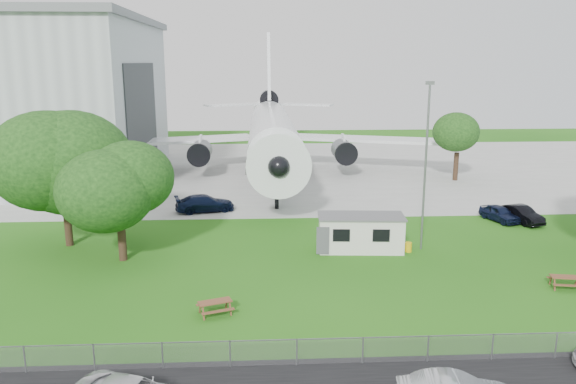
{
  "coord_description": "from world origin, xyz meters",
  "views": [
    {
      "loc": [
        -3.6,
        -32.42,
        13.41
      ],
      "look_at": [
        -1.49,
        8.0,
        4.0
      ],
      "focal_mm": 35.0,
      "sensor_mm": 36.0,
      "label": 1
    }
  ],
  "objects_px": {
    "site_cabin": "(361,233)",
    "picnic_west": "(215,314)",
    "airliner": "(272,130)",
    "picnic_east": "(565,288)"
  },
  "relations": [
    {
      "from": "airliner",
      "to": "site_cabin",
      "type": "xyz_separation_m",
      "value": [
        5.73,
        -29.61,
        -3.96
      ]
    },
    {
      "from": "airliner",
      "to": "picnic_east",
      "type": "relative_size",
      "value": 26.52
    },
    {
      "from": "airliner",
      "to": "picnic_east",
      "type": "xyz_separation_m",
      "value": [
        16.88,
        -37.34,
        -5.27
      ]
    },
    {
      "from": "site_cabin",
      "to": "picnic_west",
      "type": "distance_m",
      "value": 14.24
    },
    {
      "from": "site_cabin",
      "to": "picnic_east",
      "type": "bearing_deg",
      "value": -34.71
    },
    {
      "from": "picnic_west",
      "to": "picnic_east",
      "type": "relative_size",
      "value": 1.0
    },
    {
      "from": "picnic_west",
      "to": "picnic_east",
      "type": "height_order",
      "value": "same"
    },
    {
      "from": "airliner",
      "to": "picnic_east",
      "type": "distance_m",
      "value": 41.32
    },
    {
      "from": "site_cabin",
      "to": "picnic_west",
      "type": "relative_size",
      "value": 3.8
    },
    {
      "from": "site_cabin",
      "to": "picnic_west",
      "type": "bearing_deg",
      "value": -133.81
    }
  ]
}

